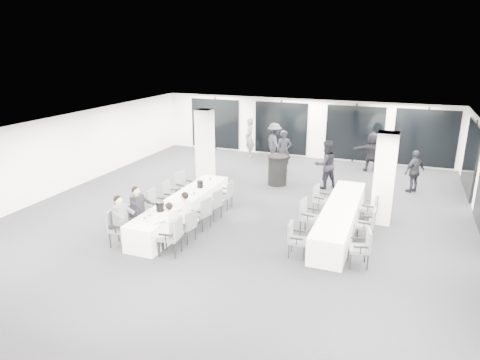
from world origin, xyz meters
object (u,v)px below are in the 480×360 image
object	(u,v)px
chair_main_right_near	(173,234)
ice_bucket_near	(160,206)
standing_guest_d	(415,169)
banquet_table_main	(183,210)
standing_guest_c	(274,140)
chair_main_right_mid	(203,211)
chair_side_left_far	(320,198)
chair_side_right_far	(372,207)
chair_side_right_mid	(368,223)
standing_guest_b	(326,161)
chair_main_left_far	(183,185)
chair_side_left_mid	(308,214)
chair_main_left_second	(136,217)
standing_guest_a	(284,148)
standing_guest_f	(372,149)
chair_main_left_mid	(155,203)
standing_guest_g	(249,135)
chair_main_right_far	(226,193)
cocktail_table	(278,170)
chair_side_right_near	(362,246)
chair_side_left_near	(295,237)
chair_main_right_second	(188,224)
chair_main_left_near	(117,225)
standing_guest_h	(381,170)
banquet_table_side	(340,218)
chair_main_left_fourth	(170,194)

from	to	relation	value
chair_main_right_near	ice_bucket_near	world-z (taller)	chair_main_right_near
standing_guest_d	chair_main_right_near	bearing A→B (deg)	3.94
banquet_table_main	standing_guest_c	size ratio (longest dim) A/B	2.41
chair_main_right_mid	chair_side_left_far	world-z (taller)	chair_main_right_mid
standing_guest_c	chair_side_right_far	bearing A→B (deg)	178.60
chair_side_right_mid	standing_guest_b	size ratio (longest dim) A/B	0.45
chair_side_right_far	standing_guest_b	world-z (taller)	standing_guest_b
chair_main_left_far	chair_side_left_mid	xyz separation A→B (m)	(4.61, -1.09, -0.00)
chair_main_left_second	standing_guest_a	distance (m)	8.11
standing_guest_d	standing_guest_f	world-z (taller)	standing_guest_f
chair_side_right_mid	standing_guest_c	distance (m)	8.61
chair_main_left_mid	chair_side_right_far	world-z (taller)	chair_main_left_mid
standing_guest_g	standing_guest_c	bearing A→B (deg)	27.67
chair_main_right_far	chair_side_left_mid	xyz separation A→B (m)	(2.94, -0.98, 0.06)
cocktail_table	banquet_table_main	bearing A→B (deg)	-110.35
chair_side_right_near	standing_guest_a	bearing A→B (deg)	14.27
standing_guest_d	standing_guest_f	xyz separation A→B (m)	(-1.69, 2.30, 0.06)
chair_side_left_far	standing_guest_c	world-z (taller)	standing_guest_c
cocktail_table	standing_guest_a	world-z (taller)	standing_guest_a
chair_side_left_near	chair_main_right_second	bearing A→B (deg)	-88.27
chair_main_left_mid	chair_side_right_far	bearing A→B (deg)	108.25
chair_main_right_far	chair_side_left_far	distance (m)	3.04
chair_main_left_near	standing_guest_h	size ratio (longest dim) A/B	0.53
cocktail_table	ice_bucket_near	world-z (taller)	cocktail_table
chair_main_right_second	chair_side_right_near	world-z (taller)	chair_side_right_near
standing_guest_d	standing_guest_h	xyz separation A→B (m)	(-1.13, -0.90, 0.06)
standing_guest_b	banquet_table_main	bearing A→B (deg)	13.88
chair_main_left_mid	standing_guest_h	bearing A→B (deg)	126.93
chair_main_right_near	standing_guest_d	xyz separation A→B (m)	(5.77, 7.55, 0.32)
chair_side_left_far	chair_side_right_far	world-z (taller)	chair_side_right_far
chair_main_left_second	standing_guest_a	world-z (taller)	standing_guest_a
banquet_table_side	chair_main_left_second	xyz separation A→B (m)	(-5.44, -2.35, 0.13)
banquet_table_main	chair_side_left_mid	bearing A→B (deg)	7.33
chair_main_right_far	standing_guest_h	world-z (taller)	standing_guest_h
banquet_table_main	chair_main_right_second	distance (m)	1.50
chair_side_right_far	standing_guest_c	bearing A→B (deg)	47.32
chair_main_right_far	chair_side_left_near	world-z (taller)	chair_main_right_far
chair_side_right_near	chair_side_left_far	bearing A→B (deg)	13.59
chair_main_left_mid	cocktail_table	bearing A→B (deg)	151.77
chair_main_right_far	chair_side_right_far	xyz separation A→B (m)	(4.62, 0.42, 0.02)
chair_main_right_second	standing_guest_h	bearing A→B (deg)	-28.86
chair_side_left_far	standing_guest_d	distance (m)	4.35
standing_guest_a	standing_guest_g	distance (m)	2.91
cocktail_table	chair_side_right_near	xyz separation A→B (m)	(3.76, -5.47, -0.03)
chair_side_right_far	standing_guest_b	size ratio (longest dim) A/B	0.46
chair_main_left_mid	ice_bucket_near	bearing A→B (deg)	38.86
chair_main_left_fourth	standing_guest_h	world-z (taller)	standing_guest_h
banquet_table_main	chair_main_left_far	xyz separation A→B (m)	(-0.84, 1.58, 0.22)
chair_side_right_near	chair_side_right_mid	size ratio (longest dim) A/B	1.01
chair_main_left_mid	standing_guest_h	xyz separation A→B (m)	(6.31, 4.81, 0.41)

